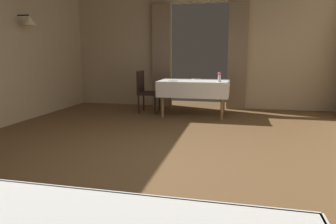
# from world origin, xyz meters

# --- Properties ---
(ground) EXTENTS (10.08, 10.08, 0.00)m
(ground) POSITION_xyz_m (0.00, 0.00, 0.00)
(ground) COLOR brown
(wall_back) EXTENTS (6.40, 0.27, 3.00)m
(wall_back) POSITION_xyz_m (0.00, 4.18, 1.51)
(wall_back) COLOR tan
(wall_back) RESTS_ON ground
(dining_table_mid) EXTENTS (1.45, 1.05, 0.75)m
(dining_table_mid) POSITION_xyz_m (0.05, 3.08, 0.65)
(dining_table_mid) COLOR olive
(dining_table_mid) RESTS_ON ground
(chair_mid_left) EXTENTS (0.44, 0.44, 0.93)m
(chair_mid_left) POSITION_xyz_m (-1.06, 3.14, 0.52)
(chair_mid_left) COLOR black
(chair_mid_left) RESTS_ON ground
(flower_vase_mid) EXTENTS (0.07, 0.07, 0.20)m
(flower_vase_mid) POSITION_xyz_m (0.59, 2.73, 0.86)
(flower_vase_mid) COLOR silver
(flower_vase_mid) RESTS_ON dining_table_mid
(plate_mid_b) EXTENTS (0.20, 0.20, 0.01)m
(plate_mid_b) POSITION_xyz_m (-0.37, 2.79, 0.76)
(plate_mid_b) COLOR white
(plate_mid_b) RESTS_ON dining_table_mid
(plate_mid_c) EXTENTS (0.22, 0.22, 0.01)m
(plate_mid_c) POSITION_xyz_m (0.05, 3.37, 0.76)
(plate_mid_c) COLOR white
(plate_mid_c) RESTS_ON dining_table_mid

